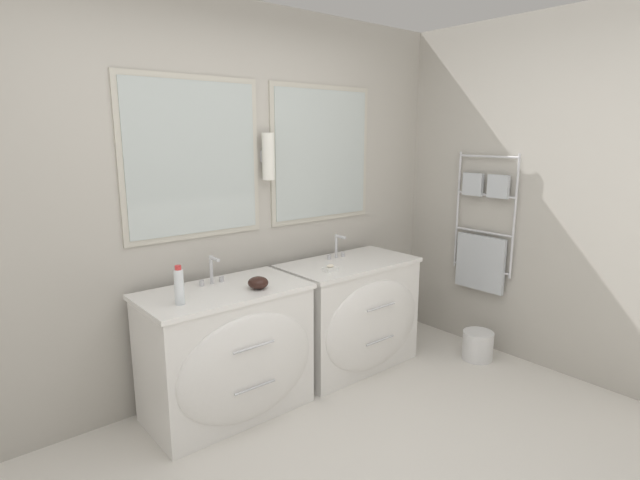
{
  "coord_description": "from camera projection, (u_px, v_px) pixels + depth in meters",
  "views": [
    {
      "loc": [
        -1.54,
        -1.29,
        1.75
      ],
      "look_at": [
        0.5,
        1.16,
        1.07
      ],
      "focal_mm": 28.0,
      "sensor_mm": 36.0,
      "label": 1
    }
  ],
  "objects": [
    {
      "name": "wall_back",
      "position": [
        213.0,
        201.0,
        3.3
      ],
      "size": [
        5.68,
        0.17,
        2.6
      ],
      "color": "#B2ADA3",
      "rests_on": "ground_plane"
    },
    {
      "name": "wall_right",
      "position": [
        508.0,
        194.0,
        3.89
      ],
      "size": [
        0.13,
        3.49,
        2.6
      ],
      "color": "#B2ADA3",
      "rests_on": "ground_plane"
    },
    {
      "name": "vanity_left",
      "position": [
        229.0,
        352.0,
        3.11
      ],
      "size": [
        1.02,
        0.62,
        0.82
      ],
      "color": "white",
      "rests_on": "ground_plane"
    },
    {
      "name": "vanity_right",
      "position": [
        352.0,
        314.0,
        3.77
      ],
      "size": [
        1.02,
        0.62,
        0.82
      ],
      "color": "white",
      "rests_on": "ground_plane"
    },
    {
      "name": "faucet_left",
      "position": [
        212.0,
        271.0,
        3.13
      ],
      "size": [
        0.17,
        0.12,
        0.18
      ],
      "color": "silver",
      "rests_on": "vanity_left"
    },
    {
      "name": "faucet_right",
      "position": [
        337.0,
        247.0,
        3.8
      ],
      "size": [
        0.17,
        0.12,
        0.18
      ],
      "color": "silver",
      "rests_on": "vanity_right"
    },
    {
      "name": "toiletry_bottle",
      "position": [
        179.0,
        286.0,
        2.76
      ],
      "size": [
        0.05,
        0.05,
        0.22
      ],
      "color": "silver",
      "rests_on": "vanity_left"
    },
    {
      "name": "amenity_bowl",
      "position": [
        258.0,
        283.0,
        3.05
      ],
      "size": [
        0.13,
        0.13,
        0.08
      ],
      "color": "black",
      "rests_on": "vanity_left"
    },
    {
      "name": "soap_dish",
      "position": [
        330.0,
        268.0,
        3.46
      ],
      "size": [
        0.1,
        0.07,
        0.04
      ],
      "color": "white",
      "rests_on": "vanity_right"
    },
    {
      "name": "waste_bin",
      "position": [
        478.0,
        345.0,
        3.93
      ],
      "size": [
        0.24,
        0.24,
        0.23
      ],
      "color": "silver",
      "rests_on": "ground_plane"
    }
  ]
}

